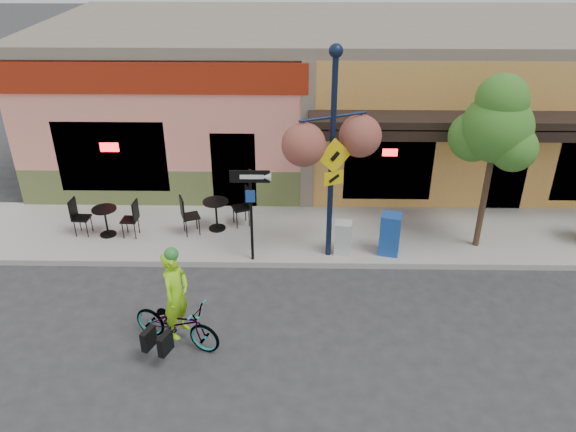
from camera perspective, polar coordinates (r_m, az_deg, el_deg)
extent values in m
plane|color=#2D2D30|center=(13.00, 6.50, -6.54)|extent=(90.00, 90.00, 0.00)
cube|color=#9E9B93|center=(14.64, 5.87, -1.83)|extent=(24.00, 3.00, 0.15)
cube|color=#A8A59E|center=(13.41, 6.32, -4.94)|extent=(24.00, 0.12, 0.15)
imported|color=maroon|center=(11.15, -11.25, -10.58)|extent=(1.95, 1.27, 0.97)
imported|color=#9DEE19|center=(10.89, -11.19, -8.88)|extent=(0.64, 0.77, 1.80)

